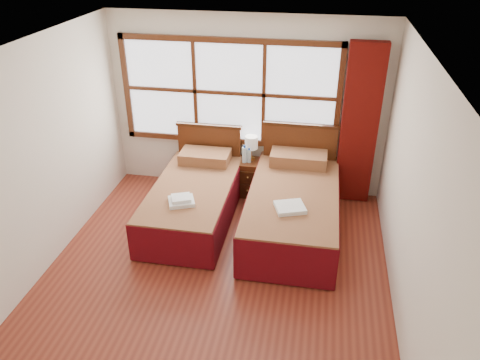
# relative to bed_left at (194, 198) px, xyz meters

# --- Properties ---
(floor) EXTENTS (4.50, 4.50, 0.00)m
(floor) POSITION_rel_bed_left_xyz_m (0.55, -1.20, -0.31)
(floor) COLOR maroon
(floor) RESTS_ON ground
(ceiling) EXTENTS (4.50, 4.50, 0.00)m
(ceiling) POSITION_rel_bed_left_xyz_m (0.55, -1.20, 2.29)
(ceiling) COLOR white
(ceiling) RESTS_ON wall_back
(wall_back) EXTENTS (4.00, 0.00, 4.00)m
(wall_back) POSITION_rel_bed_left_xyz_m (0.55, 1.05, 0.99)
(wall_back) COLOR silver
(wall_back) RESTS_ON floor
(wall_left) EXTENTS (0.00, 4.50, 4.50)m
(wall_left) POSITION_rel_bed_left_xyz_m (-1.45, -1.20, 0.99)
(wall_left) COLOR silver
(wall_left) RESTS_ON floor
(wall_right) EXTENTS (0.00, 4.50, 4.50)m
(wall_right) POSITION_rel_bed_left_xyz_m (2.55, -1.20, 0.99)
(wall_right) COLOR silver
(wall_right) RESTS_ON floor
(window) EXTENTS (3.16, 0.06, 1.56)m
(window) POSITION_rel_bed_left_xyz_m (0.30, 1.02, 1.19)
(window) COLOR white
(window) RESTS_ON wall_back
(curtain) EXTENTS (0.50, 0.16, 2.30)m
(curtain) POSITION_rel_bed_left_xyz_m (2.15, 0.91, 0.86)
(curtain) COLOR #5E0D09
(curtain) RESTS_ON wall_back
(bed_left) EXTENTS (1.05, 2.07, 1.02)m
(bed_left) POSITION_rel_bed_left_xyz_m (0.00, 0.00, 0.00)
(bed_left) COLOR #3A1C0C
(bed_left) RESTS_ON floor
(bed_right) EXTENTS (1.16, 2.25, 1.13)m
(bed_right) POSITION_rel_bed_left_xyz_m (1.36, -0.00, 0.03)
(bed_right) COLOR #3A1C0C
(bed_right) RESTS_ON floor
(nightstand) EXTENTS (0.41, 0.41, 0.55)m
(nightstand) POSITION_rel_bed_left_xyz_m (0.65, 0.80, -0.04)
(nightstand) COLOR #4F2511
(nightstand) RESTS_ON floor
(towels_left) EXTENTS (0.39, 0.37, 0.09)m
(towels_left) POSITION_rel_bed_left_xyz_m (-0.01, -0.51, 0.27)
(towels_left) COLOR white
(towels_left) RESTS_ON bed_left
(towels_right) EXTENTS (0.42, 0.40, 0.05)m
(towels_right) POSITION_rel_bed_left_xyz_m (1.34, -0.51, 0.32)
(towels_right) COLOR white
(towels_right) RESTS_ON bed_right
(lamp) EXTENTS (0.19, 0.19, 0.37)m
(lamp) POSITION_rel_bed_left_xyz_m (0.65, 0.87, 0.49)
(lamp) COLOR #B8853B
(lamp) RESTS_ON nightstand
(bottle_near) EXTENTS (0.07, 0.07, 0.27)m
(bottle_near) POSITION_rel_bed_left_xyz_m (0.57, 0.76, 0.36)
(bottle_near) COLOR #BFE7F6
(bottle_near) RESTS_ON nightstand
(bottle_far) EXTENTS (0.06, 0.06, 0.23)m
(bottle_far) POSITION_rel_bed_left_xyz_m (0.64, 0.77, 0.34)
(bottle_far) COLOR #BFE7F6
(bottle_far) RESTS_ON nightstand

